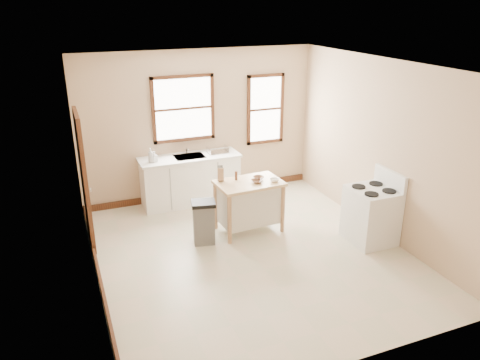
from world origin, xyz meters
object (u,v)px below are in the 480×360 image
(bowl_a, at_px, (257,181))
(pepper_grinder, at_px, (236,176))
(soap_bottle_a, at_px, (151,155))
(knife_block, at_px, (221,175))
(dish_rack, at_px, (218,150))
(kitchen_island, at_px, (249,206))
(bowl_c, at_px, (274,180))
(bowl_b, at_px, (259,178))
(soap_bottle_b, at_px, (154,157))
(gas_stove, at_px, (372,207))
(trash_bin, at_px, (204,222))

(bowl_a, bearing_deg, pepper_grinder, 139.96)
(soap_bottle_a, height_order, knife_block, soap_bottle_a)
(dish_rack, bearing_deg, kitchen_island, -105.68)
(pepper_grinder, xyz_separation_m, bowl_c, (0.55, -0.29, -0.05))
(knife_block, distance_m, bowl_a, 0.60)
(pepper_grinder, distance_m, bowl_b, 0.37)
(bowl_b, distance_m, bowl_c, 0.28)
(soap_bottle_b, bearing_deg, bowl_c, -59.44)
(kitchen_island, height_order, bowl_c, bowl_c)
(dish_rack, height_order, bowl_b, dish_rack)
(pepper_grinder, relative_size, gas_stove, 0.13)
(soap_bottle_a, distance_m, bowl_c, 2.28)
(bowl_b, height_order, trash_bin, bowl_b)
(kitchen_island, relative_size, bowl_c, 7.02)
(dish_rack, xyz_separation_m, gas_stove, (1.66, -2.52, -0.39))
(bowl_b, distance_m, trash_bin, 1.17)
(trash_bin, bearing_deg, soap_bottle_b, 117.21)
(kitchen_island, bearing_deg, soap_bottle_a, 129.64)
(soap_bottle_b, bearing_deg, soap_bottle_a, 166.57)
(soap_bottle_b, height_order, bowl_a, soap_bottle_b)
(dish_rack, bearing_deg, soap_bottle_b, 167.07)
(soap_bottle_b, distance_m, trash_bin, 1.72)
(soap_bottle_a, distance_m, gas_stove, 3.85)
(dish_rack, bearing_deg, bowl_b, -97.82)
(soap_bottle_a, relative_size, dish_rack, 0.66)
(kitchen_island, bearing_deg, bowl_b, 14.96)
(soap_bottle_a, distance_m, trash_bin, 1.74)
(bowl_b, xyz_separation_m, bowl_c, (0.19, -0.20, 0.00))
(kitchen_island, height_order, bowl_b, bowl_b)
(bowl_a, xyz_separation_m, gas_stove, (1.53, -0.98, -0.31))
(bowl_b, bearing_deg, trash_bin, -169.03)
(knife_block, xyz_separation_m, bowl_a, (0.51, -0.30, -0.08))
(soap_bottle_a, relative_size, trash_bin, 0.36)
(kitchen_island, bearing_deg, bowl_c, -22.87)
(bowl_c, bearing_deg, bowl_b, 133.37)
(soap_bottle_b, height_order, kitchen_island, soap_bottle_b)
(pepper_grinder, bearing_deg, knife_block, 163.78)
(soap_bottle_b, bearing_deg, dish_rack, -12.36)
(dish_rack, distance_m, knife_block, 1.31)
(bowl_b, bearing_deg, bowl_a, -122.78)
(soap_bottle_b, xyz_separation_m, gas_stove, (2.87, -2.45, -0.44))
(soap_bottle_a, distance_m, pepper_grinder, 1.68)
(pepper_grinder, bearing_deg, trash_bin, -156.46)
(kitchen_island, height_order, gas_stove, gas_stove)
(dish_rack, xyz_separation_m, bowl_c, (0.41, -1.61, -0.08))
(soap_bottle_b, bearing_deg, trash_bin, -91.06)
(kitchen_island, distance_m, trash_bin, 0.84)
(pepper_grinder, height_order, bowl_c, pepper_grinder)
(dish_rack, bearing_deg, soap_bottle_a, 167.02)
(pepper_grinder, xyz_separation_m, trash_bin, (-0.66, -0.29, -0.59))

